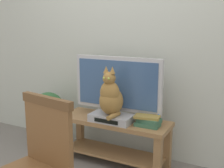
% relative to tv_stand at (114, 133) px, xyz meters
% --- Properties ---
extents(back_wall, '(7.00, 0.12, 2.80)m').
position_rel_tv_stand_xyz_m(back_wall, '(-0.02, 0.41, 1.07)').
color(back_wall, '#B7BCB2').
rests_on(back_wall, ground).
extents(tv_stand, '(1.17, 0.41, 0.49)m').
position_rel_tv_stand_xyz_m(tv_stand, '(0.00, 0.00, 0.00)').
color(tv_stand, olive).
rests_on(tv_stand, ground).
extents(tv, '(0.97, 0.20, 0.64)m').
position_rel_tv_stand_xyz_m(tv, '(0.00, 0.07, 0.49)').
color(tv, '#B7B7BC').
rests_on(tv, tv_stand).
extents(media_box, '(0.43, 0.23, 0.08)m').
position_rel_tv_stand_xyz_m(media_box, '(0.01, -0.09, 0.19)').
color(media_box, '#ADADB2').
rests_on(media_box, tv_stand).
extents(cat, '(0.24, 0.31, 0.49)m').
position_rel_tv_stand_xyz_m(cat, '(0.01, -0.10, 0.42)').
color(cat, olive).
rests_on(cat, media_box).
extents(wooden_chair, '(0.53, 0.53, 0.99)m').
position_rel_tv_stand_xyz_m(wooden_chair, '(0.06, -1.24, 0.25)').
color(wooden_chair, brown).
rests_on(wooden_chair, ground).
extents(book_stack, '(0.26, 0.17, 0.10)m').
position_rel_tv_stand_xyz_m(book_stack, '(0.38, -0.04, 0.21)').
color(book_stack, '#38664C').
rests_on(book_stack, tv_stand).
extents(potted_plant, '(0.37, 0.37, 0.68)m').
position_rel_tv_stand_xyz_m(potted_plant, '(-0.87, -0.01, 0.05)').
color(potted_plant, beige).
rests_on(potted_plant, ground).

